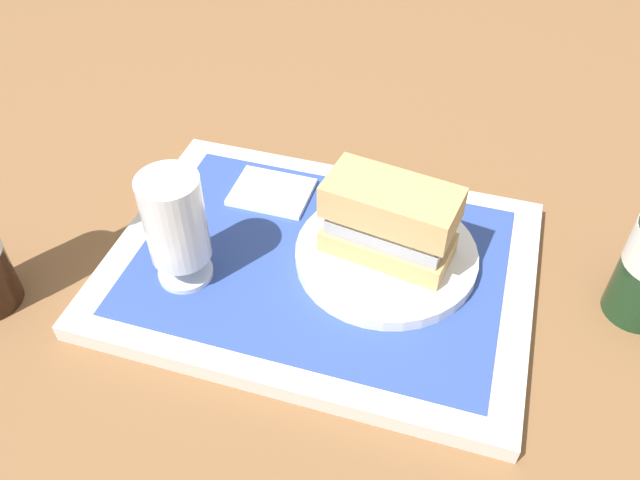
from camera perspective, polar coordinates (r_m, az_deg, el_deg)
The scene contains 7 objects.
ground_plane at distance 0.70m, azimuth -0.00°, elevation -2.93°, with size 3.00×3.00×0.00m, color brown.
tray at distance 0.69m, azimuth -0.00°, elevation -2.36°, with size 0.44×0.32×0.02m, color silver.
placemat at distance 0.68m, azimuth -0.00°, elevation -1.76°, with size 0.38×0.27×0.00m, color #2D4793.
plate at distance 0.68m, azimuth 5.83°, elevation -1.32°, with size 0.19×0.19×0.01m, color white.
sandwich at distance 0.65m, azimuth 5.87°, elevation 1.87°, with size 0.14×0.08×0.08m.
beer_glass at distance 0.63m, azimuth -12.56°, elevation 1.26°, with size 0.06×0.06×0.12m.
napkin_folded at distance 0.76m, azimuth -4.27°, elevation 4.24°, with size 0.09×0.07×0.01m, color white.
Camera 1 is at (-0.14, 0.45, 0.51)m, focal length 36.38 mm.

